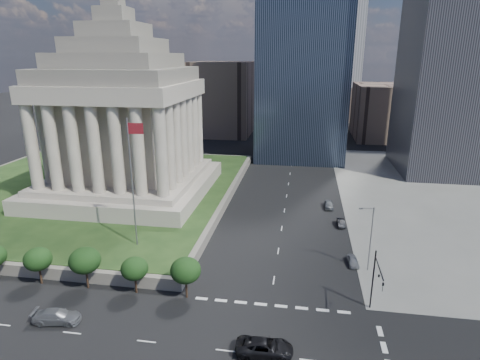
% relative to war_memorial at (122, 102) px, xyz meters
% --- Properties ---
extents(ground, '(500.00, 500.00, 0.00)m').
position_rel_war_memorial_xyz_m(ground, '(34.00, 52.00, -21.40)').
color(ground, black).
rests_on(ground, ground).
extents(plaza_terrace, '(66.00, 70.00, 1.80)m').
position_rel_war_memorial_xyz_m(plaza_terrace, '(-11.00, 2.00, -20.50)').
color(plaza_terrace, slate).
rests_on(plaza_terrace, ground).
extents(plaza_lawn, '(64.00, 68.00, 0.10)m').
position_rel_war_memorial_xyz_m(plaza_lawn, '(-11.00, 2.00, -19.55)').
color(plaza_lawn, '#1D3616').
rests_on(plaza_lawn, plaza_terrace).
extents(war_memorial, '(34.00, 34.00, 39.00)m').
position_rel_war_memorial_xyz_m(war_memorial, '(0.00, 0.00, 0.00)').
color(war_memorial, gray).
rests_on(war_memorial, plaza_lawn).
extents(flagpole, '(2.52, 0.24, 20.00)m').
position_rel_war_memorial_xyz_m(flagpole, '(12.17, -24.00, -8.29)').
color(flagpole, slate).
rests_on(flagpole, plaza_lawn).
extents(tree_row, '(53.00, 4.00, 6.00)m').
position_rel_war_memorial_xyz_m(tree_row, '(-1.50, -34.00, -18.40)').
color(tree_row, black).
rests_on(tree_row, ground).
extents(midrise_glass, '(26.00, 26.00, 60.00)m').
position_rel_war_memorial_xyz_m(midrise_glass, '(36.00, 47.00, 8.60)').
color(midrise_glass, black).
rests_on(midrise_glass, ground).
extents(building_filler_ne, '(20.00, 30.00, 20.00)m').
position_rel_war_memorial_xyz_m(building_filler_ne, '(66.00, 82.00, -11.40)').
color(building_filler_ne, brown).
rests_on(building_filler_ne, ground).
extents(building_filler_nw, '(24.00, 30.00, 28.00)m').
position_rel_war_memorial_xyz_m(building_filler_nw, '(4.00, 82.00, -7.40)').
color(building_filler_nw, brown).
rests_on(building_filler_nw, ground).
extents(traffic_signal_ne, '(0.30, 5.74, 8.00)m').
position_rel_war_memorial_xyz_m(traffic_signal_ne, '(46.50, -34.30, -16.15)').
color(traffic_signal_ne, black).
rests_on(traffic_signal_ne, ground).
extents(street_lamp_north, '(2.13, 0.22, 10.00)m').
position_rel_war_memorial_xyz_m(street_lamp_north, '(47.33, -23.00, -15.74)').
color(street_lamp_north, slate).
rests_on(street_lamp_north, ground).
extents(pickup_truck, '(6.30, 3.19, 1.71)m').
position_rel_war_memorial_xyz_m(pickup_truck, '(34.18, -42.83, -20.55)').
color(pickup_truck, black).
rests_on(pickup_truck, ground).
extents(suv_grey, '(5.88, 3.10, 1.62)m').
position_rel_war_memorial_xyz_m(suv_grey, '(9.23, -41.48, -20.59)').
color(suv_grey, slate).
rests_on(suv_grey, ground).
extents(parked_sedan_near, '(3.76, 1.75, 1.25)m').
position_rel_war_memorial_xyz_m(parked_sedan_near, '(45.50, -21.63, -20.78)').
color(parked_sedan_near, gray).
rests_on(parked_sedan_near, ground).
extents(parked_sedan_mid, '(3.78, 1.38, 1.24)m').
position_rel_war_memorial_xyz_m(parked_sedan_mid, '(44.81, -7.15, -20.78)').
color(parked_sedan_mid, black).
rests_on(parked_sedan_mid, ground).
extents(parked_sedan_far, '(4.38, 1.83, 1.48)m').
position_rel_war_memorial_xyz_m(parked_sedan_far, '(43.00, 1.95, -20.66)').
color(parked_sedan_far, slate).
rests_on(parked_sedan_far, ground).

